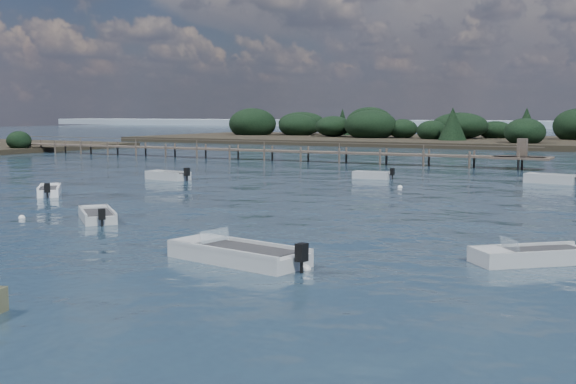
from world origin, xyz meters
The scene contains 14 objects.
ground centered at (0.00, 60.00, 0.00)m, with size 400.00×400.00×0.00m, color #152533.
dinghy_mid_white_b centered at (11.98, 7.03, 0.14)m, with size 4.00×3.79×1.08m.
tender_far_grey centered at (-17.18, 25.20, 0.17)m, with size 3.92×1.86×1.24m.
tender_far_white centered at (-4.18, 33.22, 0.15)m, with size 3.15×1.21×1.08m.
dinghy_extra_a centered at (-17.26, 13.79, 0.16)m, with size 3.18×3.27×1.13m.
dinghy_mid_grey centered at (-7.41, 7.36, 0.13)m, with size 3.64×3.41×1.00m.
tender_far_grey_b centered at (8.22, 35.83, 0.18)m, with size 3.87×1.84×1.30m.
dinghy_mid_white_a centered at (3.32, 2.53, 0.16)m, with size 5.38×2.70×1.23m.
buoy_b centered at (5.89, 2.50, 0.00)m, with size 0.32×0.32×0.32m, color silver.
buoy_c centered at (-10.92, 6.10, 0.00)m, with size 0.32×0.32×0.32m, color silver.
buoy_e centered at (-0.09, 27.99, 0.00)m, with size 0.32×0.32×0.32m, color silver.
buoy_extra_a centered at (-8.24, 9.28, 0.00)m, with size 0.32×0.32×0.32m, color silver.
jetty centered at (-21.74, 47.99, 0.98)m, with size 64.50×3.20×3.40m.
distant_haze centered at (-90.00, 230.00, 0.00)m, with size 280.00×20.00×2.40m, color #8899A9.
Camera 1 is at (16.01, -17.40, 4.91)m, focal length 45.00 mm.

